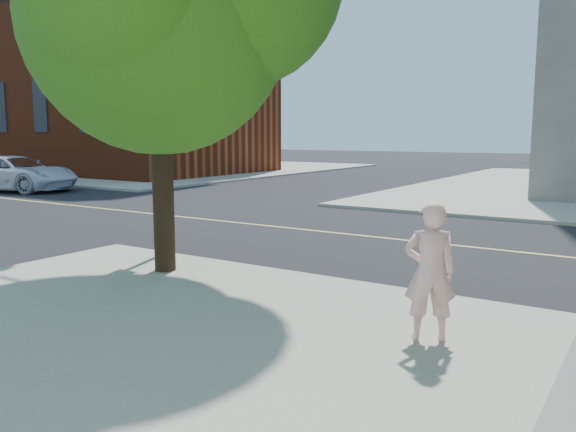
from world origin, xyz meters
The scene contains 9 objects.
ground centered at (0.00, 0.00, 0.00)m, with size 140.00×140.00×0.00m, color black.
road_ew centered at (0.00, 4.50, 0.01)m, with size 140.00×9.00×0.01m, color black.
road_ns centered at (-5.50, 0.00, 0.01)m, with size 9.00×140.00×0.01m, color black.
sidewalk_nw centered at (-23.00, 21.50, 0.06)m, with size 26.00×25.00×0.12m, color #999989.
church centered at (-20.00, 18.00, 7.18)m, with size 15.20×12.00×14.40m.
office_block centered at (-32.00, 21.98, 9.12)m, with size 12.00×14.08×18.00m.
man_on_phone centered at (6.88, -2.09, 0.95)m, with size 0.61×0.40×1.66m, color beige.
signal_pole centered at (-1.38, -0.30, 3.58)m, with size 3.76×0.43×4.24m.
car_a centered at (-15.13, 6.50, 0.79)m, with size 2.61×5.66×1.57m, color white.
Camera 1 is at (9.09, -8.58, 2.56)m, focal length 36.19 mm.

